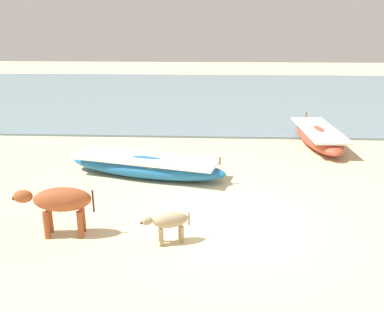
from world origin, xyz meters
name	(u,v)px	position (x,y,z in m)	size (l,w,h in m)	color
ground	(226,220)	(0.00, 0.00, 0.00)	(80.00, 80.00, 0.00)	beige
sea_water	(217,94)	(0.00, 16.57, 0.04)	(60.00, 20.00, 0.08)	slate
fishing_boat_0	(146,166)	(-2.11, 2.57, 0.30)	(4.62, 2.18, 0.75)	#1E669E
fishing_boat_3	(318,136)	(3.38, 5.93, 0.31)	(1.27, 4.16, 0.78)	#B74733
cow_adult_rust	(60,201)	(-3.25, -0.78, 0.72)	(1.54, 0.55, 1.00)	#9E4C28
calf_near_dun	(169,221)	(-1.11, -0.97, 0.44)	(0.92, 0.51, 0.62)	tan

